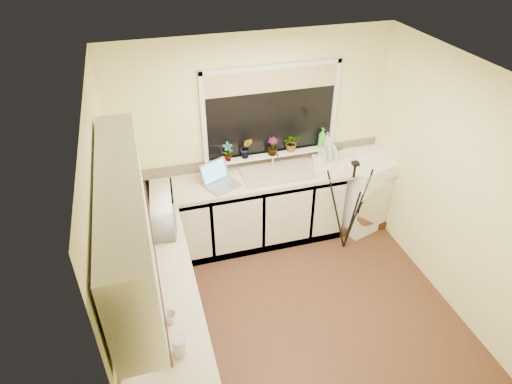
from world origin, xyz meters
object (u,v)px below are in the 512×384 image
(tripod, at_px, (349,207))
(plant_a, at_px, (228,152))
(laptop, at_px, (219,179))
(soap_bottle_clear, at_px, (327,140))
(dish_rack, at_px, (328,162))
(glass_jug, at_px, (179,346))
(cup_back, at_px, (349,159))
(plant_c, at_px, (273,146))
(cup_left, at_px, (170,318))
(soap_bottle_green, at_px, (322,138))
(plant_d, at_px, (292,142))
(steel_jar, at_px, (155,318))
(plant_b, at_px, (246,148))
(microwave, at_px, (153,211))
(kettle, at_px, (158,231))
(washing_machine, at_px, (362,190))

(tripod, relative_size, plant_a, 5.15)
(laptop, height_order, soap_bottle_clear, soap_bottle_clear)
(dish_rack, distance_m, glass_jug, 3.00)
(laptop, relative_size, cup_back, 3.72)
(plant_c, relative_size, cup_left, 2.29)
(plant_a, distance_m, soap_bottle_clear, 1.22)
(glass_jug, distance_m, plant_a, 2.47)
(tripod, xyz_separation_m, plant_a, (-1.26, 0.66, 0.57))
(tripod, relative_size, soap_bottle_green, 4.93)
(plant_a, xyz_separation_m, plant_d, (0.78, 0.03, -0.01))
(steel_jar, distance_m, plant_d, 2.71)
(soap_bottle_green, distance_m, cup_back, 0.41)
(cup_back, distance_m, cup_left, 2.97)
(soap_bottle_clear, height_order, cup_back, soap_bottle_clear)
(plant_b, bearing_deg, soap_bottle_clear, -0.39)
(glass_jug, bearing_deg, plant_c, 58.14)
(plant_d, bearing_deg, dish_rack, -22.72)
(plant_b, bearing_deg, cup_left, -119.57)
(plant_d, bearing_deg, plant_b, -178.54)
(microwave, bearing_deg, laptop, -50.06)
(laptop, relative_size, plant_b, 1.74)
(soap_bottle_clear, bearing_deg, plant_d, 177.29)
(steel_jar, relative_size, plant_c, 0.50)
(dish_rack, xyz_separation_m, cup_back, (0.24, -0.04, 0.02))
(glass_jug, distance_m, soap_bottle_clear, 3.13)
(plant_c, bearing_deg, soap_bottle_green, 1.86)
(tripod, distance_m, soap_bottle_clear, 0.86)
(kettle, xyz_separation_m, plant_c, (1.43, 0.99, 0.16))
(cup_back, bearing_deg, steel_jar, -144.05)
(plant_b, bearing_deg, laptop, -147.87)
(dish_rack, xyz_separation_m, plant_b, (-0.97, 0.16, 0.25))
(steel_jar, distance_m, plant_b, 2.36)
(glass_jug, bearing_deg, plant_a, 68.71)
(kettle, distance_m, dish_rack, 2.26)
(microwave, height_order, plant_b, plant_b)
(plant_c, distance_m, soap_bottle_green, 0.63)
(washing_machine, height_order, soap_bottle_green, soap_bottle_green)
(steel_jar, height_order, cup_back, steel_jar)
(tripod, distance_m, plant_d, 1.01)
(glass_jug, bearing_deg, soap_bottle_clear, 47.39)
(soap_bottle_green, height_order, cup_back, soap_bottle_green)
(kettle, height_order, plant_b, plant_b)
(washing_machine, xyz_separation_m, plant_c, (-1.14, 0.20, 0.69))
(washing_machine, relative_size, steel_jar, 8.60)
(microwave, bearing_deg, soap_bottle_clear, -65.65)
(soap_bottle_clear, bearing_deg, glass_jug, -132.61)
(tripod, height_order, plant_a, plant_a)
(washing_machine, bearing_deg, plant_b, 154.45)
(soap_bottle_green, bearing_deg, plant_a, -179.10)
(cup_back, bearing_deg, microwave, -166.21)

